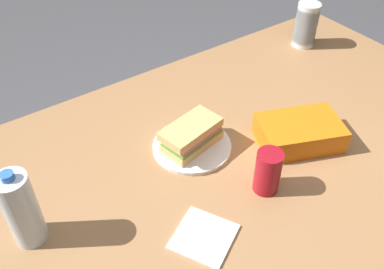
% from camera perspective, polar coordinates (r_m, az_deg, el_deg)
% --- Properties ---
extents(dining_table, '(1.72, 0.98, 0.72)m').
position_cam_1_polar(dining_table, '(1.25, 5.20, -4.82)').
color(dining_table, '#9E7047').
rests_on(dining_table, ground_plane).
extents(paper_plate, '(0.22, 0.22, 0.01)m').
position_cam_1_polar(paper_plate, '(1.19, 0.00, -1.58)').
color(paper_plate, white).
rests_on(paper_plate, dining_table).
extents(sandwich, '(0.20, 0.13, 0.08)m').
position_cam_1_polar(sandwich, '(1.16, -0.06, -0.03)').
color(sandwich, '#DBB26B').
rests_on(sandwich, paper_plate).
extents(soda_can_red, '(0.07, 0.07, 0.12)m').
position_cam_1_polar(soda_can_red, '(1.06, 10.26, -4.98)').
color(soda_can_red, maroon).
rests_on(soda_can_red, dining_table).
extents(chip_bag, '(0.27, 0.23, 0.07)m').
position_cam_1_polar(chip_bag, '(1.23, 14.37, 0.26)').
color(chip_bag, orange).
rests_on(chip_bag, dining_table).
extents(water_bottle_tall, '(0.07, 0.07, 0.21)m').
position_cam_1_polar(water_bottle_tall, '(0.99, -22.19, -9.40)').
color(water_bottle_tall, silver).
rests_on(water_bottle_tall, dining_table).
extents(plastic_cup_stack, '(0.08, 0.08, 0.17)m').
position_cam_1_polar(plastic_cup_stack, '(1.69, 15.25, 14.20)').
color(plastic_cup_stack, silver).
rests_on(plastic_cup_stack, dining_table).
extents(paper_napkin, '(0.18, 0.18, 0.01)m').
position_cam_1_polar(paper_napkin, '(1.00, 1.61, -13.71)').
color(paper_napkin, white).
rests_on(paper_napkin, dining_table).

